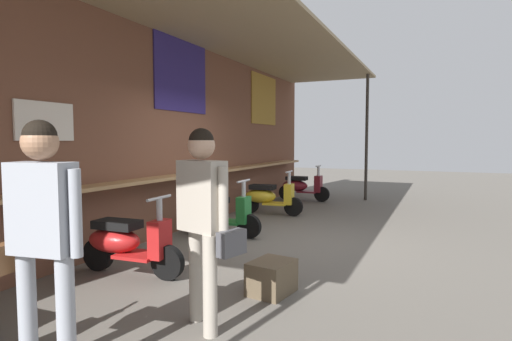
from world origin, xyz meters
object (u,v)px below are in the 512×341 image
(shopper_browsing, at_px, (41,222))
(scooter_yellow, at_px, (268,197))
(merchandise_crate, at_px, (272,277))
(scooter_maroon, at_px, (301,186))
(shopper_with_handbag, at_px, (203,207))
(scooter_red, at_px, (126,242))
(scooter_green, at_px, (218,213))

(shopper_browsing, bearing_deg, scooter_yellow, 179.82)
(scooter_yellow, bearing_deg, merchandise_crate, -70.97)
(scooter_maroon, xyz_separation_m, shopper_with_handbag, (-7.57, -1.62, 0.66))
(scooter_red, relative_size, shopper_browsing, 0.80)
(scooter_green, bearing_deg, scooter_red, -91.89)
(scooter_green, xyz_separation_m, scooter_yellow, (2.19, -0.00, 0.00))
(scooter_green, distance_m, shopper_browsing, 4.33)
(scooter_maroon, xyz_separation_m, shopper_browsing, (-8.65, -1.03, 0.69))
(merchandise_crate, bearing_deg, scooter_green, 41.47)
(scooter_red, distance_m, scooter_maroon, 6.73)
(scooter_green, relative_size, merchandise_crate, 2.92)
(scooter_yellow, bearing_deg, shopper_with_handbag, -77.16)
(scooter_red, bearing_deg, shopper_browsing, -65.77)
(scooter_green, xyz_separation_m, shopper_browsing, (-4.14, -1.03, 0.69))
(shopper_with_handbag, bearing_deg, scooter_green, 42.74)
(shopper_with_handbag, height_order, shopper_browsing, shopper_browsing)
(scooter_yellow, distance_m, shopper_with_handbag, 5.54)
(scooter_red, xyz_separation_m, shopper_with_handbag, (-0.84, -1.62, 0.66))
(scooter_yellow, height_order, shopper_with_handbag, shopper_with_handbag)
(scooter_yellow, height_order, merchandise_crate, scooter_yellow)
(scooter_yellow, bearing_deg, scooter_green, -94.26)
(shopper_with_handbag, xyz_separation_m, shopper_browsing, (-1.08, 0.58, 0.02))
(scooter_green, height_order, scooter_maroon, same)
(scooter_green, distance_m, merchandise_crate, 2.78)
(scooter_yellow, height_order, scooter_maroon, same)
(scooter_red, bearing_deg, merchandise_crate, 0.50)
(scooter_yellow, relative_size, scooter_maroon, 1.00)
(scooter_red, bearing_deg, scooter_maroon, 85.96)
(scooter_yellow, relative_size, merchandise_crate, 2.92)
(scooter_green, height_order, scooter_yellow, same)
(scooter_red, xyz_separation_m, merchandise_crate, (0.15, -1.84, -0.22))
(scooter_green, relative_size, scooter_yellow, 1.00)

